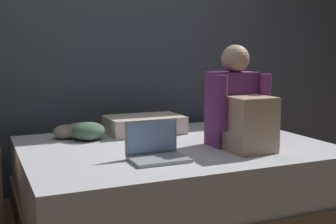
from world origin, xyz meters
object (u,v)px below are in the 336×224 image
bed (174,182)px  person_sitting (239,109)px  pillow (144,125)px  clothes_pile (81,131)px  laptop (156,150)px

bed → person_sitting: (0.34, -0.25, 0.51)m
pillow → clothes_pile: size_ratio=1.66×
bed → laptop: size_ratio=6.25×
bed → laptop: laptop is taller
pillow → laptop: bearing=-106.1°
bed → laptop: bearing=-129.0°
laptop → clothes_pile: laptop is taller
laptop → clothes_pile: (-0.26, 0.75, 0.00)m
laptop → pillow: (0.23, 0.78, 0.01)m
person_sitting → pillow: person_sitting is taller
person_sitting → pillow: size_ratio=1.17×
person_sitting → clothes_pile: size_ratio=1.94×
bed → person_sitting: 0.66m
pillow → clothes_pile: (-0.49, -0.03, -0.01)m
bed → pillow: size_ratio=3.57×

